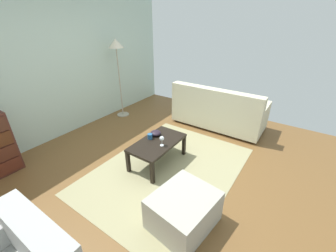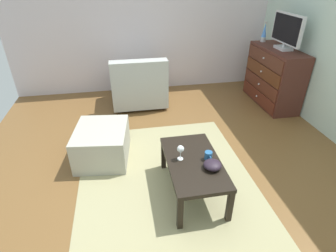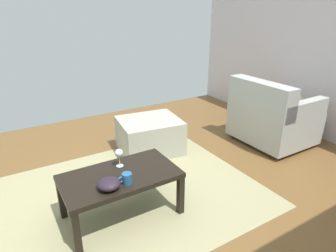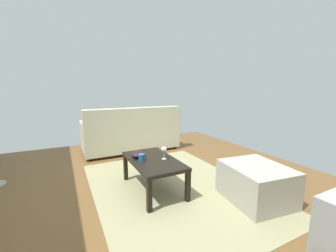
# 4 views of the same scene
# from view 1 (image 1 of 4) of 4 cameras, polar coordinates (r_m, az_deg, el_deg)

# --- Properties ---
(ground_plane) EXTENTS (5.88, 4.94, 0.05)m
(ground_plane) POSITION_cam_1_polar(r_m,az_deg,el_deg) (3.38, -4.82, -12.40)
(ground_plane) COLOR brown
(wall_accent_rear) EXTENTS (5.88, 0.12, 2.55)m
(wall_accent_rear) POSITION_cam_1_polar(r_m,az_deg,el_deg) (4.47, -29.10, 13.02)
(wall_accent_rear) COLOR #B3CBBD
(wall_accent_rear) RESTS_ON ground_plane
(area_rug) EXTENTS (2.60, 1.90, 0.01)m
(area_rug) POSITION_cam_1_polar(r_m,az_deg,el_deg) (3.39, 0.02, -11.50)
(area_rug) COLOR tan
(area_rug) RESTS_ON ground_plane
(coffee_table) EXTENTS (0.93, 0.52, 0.40)m
(coffee_table) POSITION_cam_1_polar(r_m,az_deg,el_deg) (3.34, -2.84, -4.91)
(coffee_table) COLOR black
(coffee_table) RESTS_ON ground_plane
(wine_glass) EXTENTS (0.07, 0.07, 0.16)m
(wine_glass) POSITION_cam_1_polar(r_m,az_deg,el_deg) (3.16, -1.66, -3.43)
(wine_glass) COLOR silver
(wine_glass) RESTS_ON coffee_table
(mug) EXTENTS (0.11, 0.08, 0.08)m
(mug) POSITION_cam_1_polar(r_m,az_deg,el_deg) (3.38, -4.84, -2.76)
(mug) COLOR #265A90
(mug) RESTS_ON coffee_table
(bowl_decorative) EXTENTS (0.17, 0.17, 0.08)m
(bowl_decorative) POSITION_cam_1_polar(r_m,az_deg,el_deg) (3.47, -3.33, -1.89)
(bowl_decorative) COLOR #261C28
(bowl_decorative) RESTS_ON coffee_table
(couch_large) EXTENTS (0.85, 1.86, 0.89)m
(couch_large) POSITION_cam_1_polar(r_m,az_deg,el_deg) (4.62, 13.17, 3.86)
(couch_large) COLOR #332319
(couch_large) RESTS_ON ground_plane
(ottoman) EXTENTS (0.77, 0.69, 0.41)m
(ottoman) POSITION_cam_1_polar(r_m,az_deg,el_deg) (2.56, 4.20, -21.59)
(ottoman) COLOR #AAA99A
(ottoman) RESTS_ON ground_plane
(standing_lamp) EXTENTS (0.32, 0.32, 1.72)m
(standing_lamp) POSITION_cam_1_polar(r_m,az_deg,el_deg) (4.88, -13.64, 18.91)
(standing_lamp) COLOR #A59E8C
(standing_lamp) RESTS_ON ground_plane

